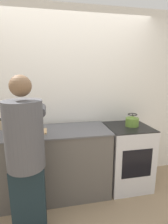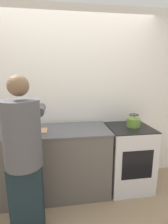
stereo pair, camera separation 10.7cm
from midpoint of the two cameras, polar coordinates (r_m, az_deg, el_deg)
ground_plane at (r=2.57m, az=-1.47°, el=-28.14°), size 12.00×12.00×0.00m
wall_back at (r=2.65m, az=-3.51°, el=4.48°), size 8.00×0.05×2.60m
counter at (r=2.54m, az=-9.90°, el=-15.93°), size 1.63×0.63×0.94m
oven at (r=2.76m, az=15.28°, el=-13.95°), size 0.61×0.62×0.92m
person at (r=1.84m, az=-17.41°, el=-13.04°), size 0.41×0.64×1.66m
cutting_board at (r=2.33m, az=-14.83°, el=-6.05°), size 0.33×0.20×0.02m
knife at (r=2.33m, az=-16.04°, el=-5.77°), size 0.19×0.11×0.01m
kettle at (r=2.60m, az=17.04°, el=-3.01°), size 0.19×0.19×0.18m
canister_jar at (r=2.61m, az=-22.96°, el=-3.20°), size 0.14×0.14×0.14m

